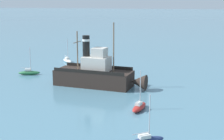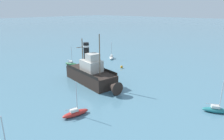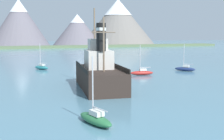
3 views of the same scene
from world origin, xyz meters
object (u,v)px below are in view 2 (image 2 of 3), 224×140
(sailboat_green, at_px, (71,64))
(sailboat_red, at_px, (75,113))
(sailboat_white, at_px, (111,57))
(old_tugboat, at_px, (92,74))
(mooring_buoy, at_px, (122,67))
(sailboat_teal, at_px, (216,110))

(sailboat_green, distance_m, sailboat_red, 26.22)
(sailboat_red, height_order, sailboat_white, same)
(sailboat_red, bearing_deg, old_tugboat, -143.60)
(old_tugboat, relative_size, mooring_buoy, 23.31)
(sailboat_teal, xyz_separation_m, sailboat_white, (-13.90, -32.18, 0.00))
(old_tugboat, distance_m, sailboat_teal, 22.16)
(sailboat_teal, bearing_deg, old_tugboat, -80.89)
(old_tugboat, height_order, sailboat_red, old_tugboat)
(sailboat_green, bearing_deg, sailboat_red, 53.74)
(sailboat_green, height_order, mooring_buoy, sailboat_green)
(sailboat_green, xyz_separation_m, sailboat_red, (15.51, 21.14, 0.00))
(sailboat_green, xyz_separation_m, mooring_buoy, (-6.60, 11.51, -0.11))
(old_tugboat, distance_m, sailboat_white, 20.29)
(sailboat_teal, distance_m, sailboat_white, 35.06)
(sailboat_teal, bearing_deg, sailboat_green, -92.80)
(sailboat_white, bearing_deg, sailboat_red, 32.92)
(mooring_buoy, bearing_deg, sailboat_green, -60.18)
(sailboat_red, relative_size, mooring_buoy, 7.73)
(sailboat_teal, distance_m, sailboat_red, 19.83)
(sailboat_red, xyz_separation_m, mooring_buoy, (-22.11, -9.63, -0.11))
(mooring_buoy, bearing_deg, sailboat_white, -123.89)
(sailboat_green, relative_size, sailboat_teal, 1.00)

